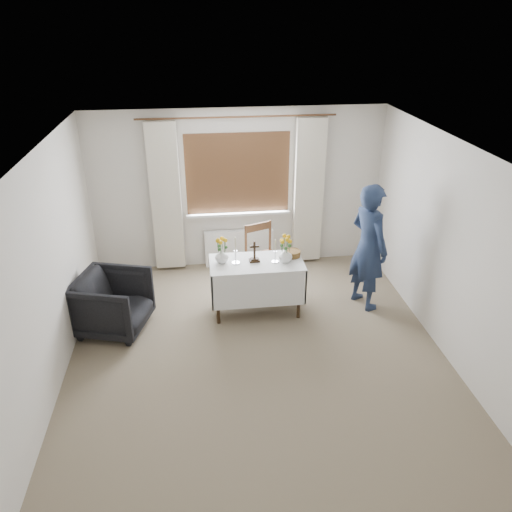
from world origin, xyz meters
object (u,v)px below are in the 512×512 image
(armchair, at_px, (113,303))
(flower_vase_left, at_px, (222,256))
(wooden_cross, at_px, (254,252))
(flower_vase_right, at_px, (285,255))
(altar_table, at_px, (257,287))
(wooden_chair, at_px, (265,260))
(person, at_px, (368,247))

(armchair, relative_size, flower_vase_left, 4.54)
(armchair, bearing_deg, wooden_cross, -67.02)
(armchair, height_order, flower_vase_right, flower_vase_right)
(flower_vase_right, bearing_deg, armchair, -175.98)
(altar_table, relative_size, flower_vase_left, 6.61)
(altar_table, distance_m, wooden_chair, 0.60)
(wooden_cross, distance_m, flower_vase_left, 0.43)
(armchair, distance_m, person, 3.44)
(altar_table, bearing_deg, person, 0.20)
(wooden_chair, distance_m, flower_vase_right, 0.72)
(armchair, xyz_separation_m, flower_vase_left, (1.42, 0.25, 0.47))
(wooden_chair, height_order, flower_vase_right, wooden_chair)
(altar_table, height_order, person, person)
(altar_table, bearing_deg, flower_vase_left, 174.14)
(wooden_chair, height_order, flower_vase_left, wooden_chair)
(flower_vase_left, bearing_deg, armchair, -170.22)
(armchair, distance_m, flower_vase_right, 2.31)
(wooden_chair, bearing_deg, altar_table, -129.65)
(flower_vase_left, bearing_deg, wooden_cross, -3.79)
(altar_table, distance_m, flower_vase_left, 0.66)
(wooden_chair, relative_size, flower_vase_left, 5.40)
(armchair, relative_size, person, 0.48)
(flower_vase_left, bearing_deg, altar_table, -5.86)
(wooden_cross, bearing_deg, wooden_chair, 64.30)
(wooden_chair, xyz_separation_m, person, (1.34, -0.55, 0.38))
(person, bearing_deg, flower_vase_left, 66.26)
(armchair, xyz_separation_m, person, (3.40, 0.20, 0.50))
(altar_table, xyz_separation_m, person, (1.52, 0.01, 0.51))
(flower_vase_right, bearing_deg, person, 2.27)
(altar_table, bearing_deg, armchair, -173.97)
(wooden_cross, height_order, flower_vase_right, wooden_cross)
(flower_vase_left, height_order, flower_vase_right, flower_vase_right)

